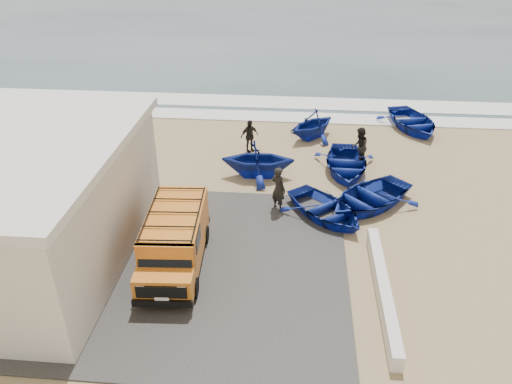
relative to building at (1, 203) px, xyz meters
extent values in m
plane|color=tan|center=(7.50, 2.00, -2.16)|extent=(160.00, 160.00, 0.00)
cube|color=#3C3937|center=(5.50, 0.00, -2.14)|extent=(12.00, 10.00, 0.05)
cube|color=white|center=(7.50, 14.00, -2.13)|extent=(180.00, 1.60, 0.06)
cube|color=white|center=(7.50, 16.50, -2.14)|extent=(180.00, 2.20, 0.04)
cube|color=white|center=(0.00, 0.00, -0.16)|extent=(8.00, 9.00, 4.00)
cube|color=black|center=(3.95, 1.50, 0.44)|extent=(0.08, 0.70, 0.90)
cube|color=silver|center=(12.50, -1.00, -1.89)|extent=(0.35, 6.00, 0.55)
cube|color=orange|center=(5.70, 0.31, -1.06)|extent=(2.00, 3.75, 1.54)
cube|color=orange|center=(5.83, -1.93, -1.41)|extent=(1.83, 0.95, 0.84)
cube|color=black|center=(5.81, -1.49, -0.67)|extent=(1.65, 0.41, 0.67)
cube|color=black|center=(5.86, -2.37, -1.32)|extent=(1.51, 0.17, 0.42)
cube|color=black|center=(5.86, -2.40, -1.72)|extent=(1.82, 0.24, 0.21)
cube|color=black|center=(5.70, 0.26, -0.22)|extent=(1.89, 3.47, 0.06)
cylinder|color=black|center=(4.98, -1.61, -1.84)|extent=(0.25, 0.67, 0.66)
cylinder|color=black|center=(4.81, 1.29, -1.84)|extent=(0.25, 0.67, 0.66)
cylinder|color=black|center=(6.64, -1.51, -1.84)|extent=(0.25, 0.67, 0.66)
cylinder|color=black|center=(6.47, 1.39, -1.84)|extent=(0.25, 0.67, 0.66)
imported|color=navy|center=(10.86, 3.44, -1.78)|extent=(4.40, 4.54, 0.77)
imported|color=navy|center=(12.64, 4.48, -1.74)|extent=(5.02, 4.98, 0.85)
imported|color=navy|center=(7.93, 6.66, -1.31)|extent=(3.34, 2.92, 1.70)
imported|color=navy|center=(11.90, 7.46, -1.75)|extent=(2.93, 4.06, 0.83)
imported|color=navy|center=(10.41, 11.22, -1.38)|extent=(3.88, 3.90, 1.56)
imported|color=navy|center=(15.89, 12.93, -1.72)|extent=(4.06, 4.91, 0.88)
imported|color=black|center=(8.98, 3.90, -1.22)|extent=(0.81, 0.80, 1.88)
imported|color=black|center=(12.52, 8.16, -1.22)|extent=(0.91, 1.06, 1.88)
imported|color=black|center=(7.29, 9.26, -1.34)|extent=(1.02, 0.88, 1.65)
camera|label=1|loc=(9.62, -13.27, 8.48)|focal=35.00mm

